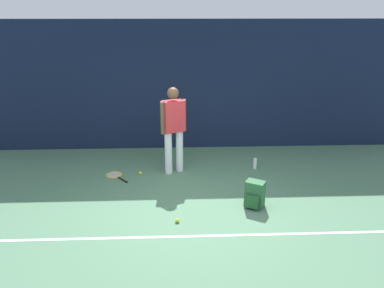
{
  "coord_description": "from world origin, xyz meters",
  "views": [
    {
      "loc": [
        -0.24,
        -5.32,
        3.06
      ],
      "look_at": [
        0.0,
        0.4,
        1.0
      ],
      "focal_mm": 35.17,
      "sensor_mm": 36.0,
      "label": 1
    }
  ],
  "objects_px": {
    "backpack": "(254,195)",
    "tennis_ball_near_player": "(177,220)",
    "tennis_racket": "(115,175)",
    "water_bottle": "(255,163)",
    "tennis_player": "(174,125)",
    "tennis_ball_by_fence": "(140,173)"
  },
  "relations": [
    {
      "from": "tennis_ball_near_player",
      "to": "tennis_ball_by_fence",
      "type": "distance_m",
      "value": 1.92
    },
    {
      "from": "tennis_racket",
      "to": "tennis_ball_near_player",
      "type": "distance_m",
      "value": 2.11
    },
    {
      "from": "backpack",
      "to": "tennis_ball_near_player",
      "type": "height_order",
      "value": "backpack"
    },
    {
      "from": "tennis_racket",
      "to": "tennis_ball_near_player",
      "type": "relative_size",
      "value": 8.81
    },
    {
      "from": "tennis_racket",
      "to": "water_bottle",
      "type": "relative_size",
      "value": 2.59
    },
    {
      "from": "tennis_racket",
      "to": "water_bottle",
      "type": "distance_m",
      "value": 2.81
    },
    {
      "from": "tennis_player",
      "to": "tennis_ball_near_player",
      "type": "xyz_separation_m",
      "value": [
        0.05,
        -1.9,
        -0.93
      ]
    },
    {
      "from": "tennis_player",
      "to": "tennis_ball_near_player",
      "type": "relative_size",
      "value": 25.76
    },
    {
      "from": "tennis_racket",
      "to": "backpack",
      "type": "xyz_separation_m",
      "value": [
        2.47,
        -1.29,
        0.2
      ]
    },
    {
      "from": "backpack",
      "to": "water_bottle",
      "type": "bearing_deg",
      "value": 108.15
    },
    {
      "from": "tennis_player",
      "to": "tennis_ball_by_fence",
      "type": "height_order",
      "value": "tennis_player"
    },
    {
      "from": "tennis_ball_near_player",
      "to": "water_bottle",
      "type": "xyz_separation_m",
      "value": [
        1.59,
        1.99,
        0.08
      ]
    },
    {
      "from": "backpack",
      "to": "water_bottle",
      "type": "distance_m",
      "value": 1.58
    },
    {
      "from": "tennis_player",
      "to": "tennis_racket",
      "type": "height_order",
      "value": "tennis_player"
    },
    {
      "from": "backpack",
      "to": "tennis_player",
      "type": "bearing_deg",
      "value": 162.2
    },
    {
      "from": "tennis_ball_near_player",
      "to": "water_bottle",
      "type": "bearing_deg",
      "value": 51.37
    },
    {
      "from": "water_bottle",
      "to": "tennis_ball_by_fence",
      "type": "bearing_deg",
      "value": -174.88
    },
    {
      "from": "backpack",
      "to": "tennis_racket",
      "type": "bearing_deg",
      "value": -177.51
    },
    {
      "from": "water_bottle",
      "to": "backpack",
      "type": "bearing_deg",
      "value": -101.92
    },
    {
      "from": "tennis_racket",
      "to": "backpack",
      "type": "distance_m",
      "value": 2.79
    },
    {
      "from": "backpack",
      "to": "tennis_ball_near_player",
      "type": "xyz_separation_m",
      "value": [
        -1.26,
        -0.45,
        -0.18
      ]
    },
    {
      "from": "water_bottle",
      "to": "tennis_ball_near_player",
      "type": "bearing_deg",
      "value": -128.63
    }
  ]
}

